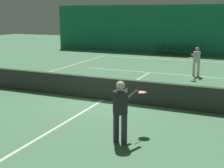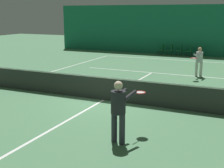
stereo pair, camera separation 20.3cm
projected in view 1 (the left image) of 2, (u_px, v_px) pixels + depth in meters
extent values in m
plane|color=#4C7F56|center=(103.00, 100.00, 12.50)|extent=(60.00, 60.00, 0.00)
cube|color=#196B4C|center=(181.00, 30.00, 25.32)|extent=(23.00, 0.12, 4.05)
cube|color=white|center=(171.00, 60.00, 23.13)|extent=(11.00, 0.10, 0.00)
cube|color=white|center=(149.00, 72.00, 18.21)|extent=(8.25, 0.10, 0.00)
cube|color=white|center=(103.00, 100.00, 12.50)|extent=(0.10, 12.80, 0.00)
cube|color=#2D332D|center=(103.00, 89.00, 12.39)|extent=(11.90, 0.02, 0.95)
cube|color=white|center=(103.00, 78.00, 12.29)|extent=(11.90, 0.02, 0.05)
cylinder|color=#2D2D38|center=(116.00, 127.00, 8.40)|extent=(0.20, 0.20, 0.84)
cylinder|color=#2D2D38|center=(124.00, 129.00, 8.24)|extent=(0.20, 0.20, 0.84)
cylinder|color=#232328|center=(120.00, 102.00, 8.15)|extent=(0.48, 0.48, 0.61)
sphere|color=beige|center=(120.00, 85.00, 8.05)|extent=(0.23, 0.23, 0.23)
cylinder|color=#232328|center=(122.00, 94.00, 8.43)|extent=(0.24, 0.58, 0.24)
cylinder|color=#232328|center=(131.00, 96.00, 8.24)|extent=(0.24, 0.58, 0.24)
cylinder|color=black|center=(135.00, 94.00, 8.68)|extent=(0.10, 0.30, 0.03)
torus|color=red|center=(141.00, 92.00, 8.91)|extent=(0.40, 0.40, 0.03)
cylinder|color=silver|center=(141.00, 92.00, 8.91)|extent=(0.34, 0.34, 0.00)
cylinder|color=beige|center=(198.00, 69.00, 17.04)|extent=(0.17, 0.17, 0.78)
cylinder|color=beige|center=(194.00, 69.00, 17.17)|extent=(0.17, 0.17, 0.78)
cylinder|color=#B7B7BC|center=(197.00, 57.00, 16.95)|extent=(0.41, 0.41, 0.57)
sphere|color=tan|center=(197.00, 49.00, 16.86)|extent=(0.22, 0.22, 0.22)
cylinder|color=#B7B7BC|center=(198.00, 55.00, 16.64)|extent=(0.16, 0.55, 0.23)
cylinder|color=#B7B7BC|center=(193.00, 55.00, 16.78)|extent=(0.16, 0.55, 0.23)
cylinder|color=black|center=(193.00, 57.00, 16.38)|extent=(0.07, 0.31, 0.03)
torus|color=red|center=(192.00, 58.00, 16.13)|extent=(0.37, 0.37, 0.03)
cylinder|color=silver|center=(192.00, 58.00, 16.13)|extent=(0.31, 0.31, 0.00)
cylinder|color=#2D2D2D|center=(155.00, 52.00, 26.19)|extent=(0.03, 0.03, 0.39)
cylinder|color=#2D2D2D|center=(154.00, 52.00, 25.85)|extent=(0.03, 0.03, 0.39)
cylinder|color=#2D2D2D|center=(159.00, 52.00, 26.04)|extent=(0.03, 0.03, 0.39)
cylinder|color=#2D2D2D|center=(158.00, 53.00, 25.70)|extent=(0.03, 0.03, 0.39)
cube|color=#196B38|center=(157.00, 50.00, 25.89)|extent=(0.44, 0.44, 0.05)
cube|color=#196B38|center=(159.00, 47.00, 25.76)|extent=(0.04, 0.44, 0.40)
cylinder|color=#2D2D2D|center=(164.00, 52.00, 25.88)|extent=(0.03, 0.03, 0.39)
cylinder|color=#2D2D2D|center=(163.00, 53.00, 25.54)|extent=(0.03, 0.03, 0.39)
cylinder|color=#2D2D2D|center=(169.00, 52.00, 25.73)|extent=(0.03, 0.03, 0.39)
cylinder|color=#2D2D2D|center=(167.00, 53.00, 25.39)|extent=(0.03, 0.03, 0.39)
cube|color=#196B38|center=(166.00, 50.00, 25.59)|extent=(0.44, 0.44, 0.05)
cube|color=#196B38|center=(168.00, 47.00, 25.46)|extent=(0.04, 0.44, 0.40)
cylinder|color=#2D2D2D|center=(173.00, 53.00, 25.58)|extent=(0.03, 0.03, 0.39)
cylinder|color=#2D2D2D|center=(172.00, 53.00, 25.24)|extent=(0.03, 0.03, 0.39)
cylinder|color=#2D2D2D|center=(178.00, 53.00, 25.43)|extent=(0.03, 0.03, 0.39)
cylinder|color=#2D2D2D|center=(177.00, 54.00, 25.09)|extent=(0.03, 0.03, 0.39)
cube|color=#196B38|center=(175.00, 50.00, 25.28)|extent=(0.44, 0.44, 0.05)
cube|color=#196B38|center=(178.00, 48.00, 25.16)|extent=(0.04, 0.44, 0.40)
cylinder|color=#2D2D2D|center=(183.00, 53.00, 25.27)|extent=(0.03, 0.03, 0.39)
cylinder|color=#2D2D2D|center=(182.00, 54.00, 24.93)|extent=(0.03, 0.03, 0.39)
cylinder|color=#2D2D2D|center=(188.00, 53.00, 25.12)|extent=(0.03, 0.03, 0.39)
cylinder|color=#2D2D2D|center=(187.00, 54.00, 24.79)|extent=(0.03, 0.03, 0.39)
cube|color=#196B38|center=(185.00, 51.00, 24.98)|extent=(0.44, 0.44, 0.05)
cube|color=#196B38|center=(188.00, 48.00, 24.85)|extent=(0.04, 0.44, 0.40)
cylinder|color=#2D2D2D|center=(193.00, 54.00, 24.97)|extent=(0.03, 0.03, 0.39)
cylinder|color=#2D2D2D|center=(192.00, 54.00, 24.63)|extent=(0.03, 0.03, 0.39)
cylinder|color=#2D2D2D|center=(198.00, 54.00, 24.82)|extent=(0.03, 0.03, 0.39)
cylinder|color=#2D2D2D|center=(197.00, 55.00, 24.48)|extent=(0.03, 0.03, 0.39)
cube|color=#196B38|center=(195.00, 51.00, 24.68)|extent=(0.44, 0.44, 0.05)
cube|color=#196B38|center=(198.00, 49.00, 24.55)|extent=(0.04, 0.44, 0.40)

